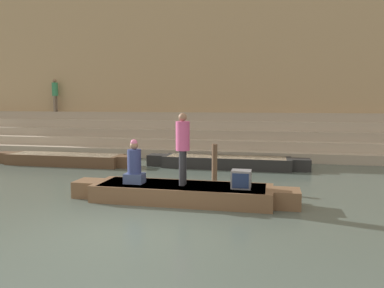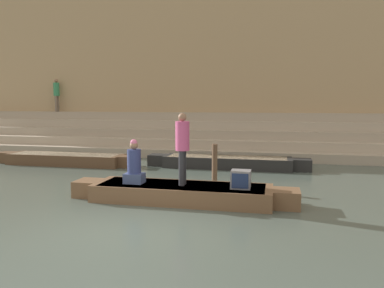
{
  "view_description": "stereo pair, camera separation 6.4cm",
  "coord_description": "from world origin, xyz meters",
  "px_view_note": "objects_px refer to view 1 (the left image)",
  "views": [
    {
      "loc": [
        2.84,
        -6.48,
        2.49
      ],
      "look_at": [
        0.65,
        3.69,
        1.33
      ],
      "focal_mm": 35.0,
      "sensor_mm": 36.0,
      "label": 1
    },
    {
      "loc": [
        2.9,
        -6.47,
        2.49
      ],
      "look_at": [
        0.65,
        3.69,
        1.33
      ],
      "focal_mm": 35.0,
      "sensor_mm": 36.0,
      "label": 2
    }
  ],
  "objects_px": {
    "person_rowing": "(134,166)",
    "moored_boat_shore": "(65,159)",
    "tv_set": "(241,179)",
    "mooring_post": "(215,166)",
    "moored_boat_distant": "(226,162)",
    "rowboat_main": "(182,192)",
    "person_standing": "(183,144)",
    "person_on_steps": "(55,93)"
  },
  "relations": [
    {
      "from": "person_rowing",
      "to": "moored_boat_shore",
      "type": "height_order",
      "value": "person_rowing"
    },
    {
      "from": "tv_set",
      "to": "mooring_post",
      "type": "bearing_deg",
      "value": 124.35
    },
    {
      "from": "person_rowing",
      "to": "tv_set",
      "type": "distance_m",
      "value": 2.73
    },
    {
      "from": "moored_boat_distant",
      "to": "person_rowing",
      "type": "bearing_deg",
      "value": -113.35
    },
    {
      "from": "tv_set",
      "to": "moored_boat_shore",
      "type": "height_order",
      "value": "tv_set"
    },
    {
      "from": "rowboat_main",
      "to": "tv_set",
      "type": "relative_size",
      "value": 12.24
    },
    {
      "from": "person_rowing",
      "to": "mooring_post",
      "type": "height_order",
      "value": "person_rowing"
    },
    {
      "from": "person_standing",
      "to": "person_on_steps",
      "type": "distance_m",
      "value": 13.62
    },
    {
      "from": "tv_set",
      "to": "moored_boat_distant",
      "type": "height_order",
      "value": "tv_set"
    },
    {
      "from": "person_rowing",
      "to": "tv_set",
      "type": "relative_size",
      "value": 2.41
    },
    {
      "from": "person_standing",
      "to": "mooring_post",
      "type": "bearing_deg",
      "value": 87.22
    },
    {
      "from": "mooring_post",
      "to": "rowboat_main",
      "type": "bearing_deg",
      "value": -107.89
    },
    {
      "from": "person_on_steps",
      "to": "person_rowing",
      "type": "bearing_deg",
      "value": 18.88
    },
    {
      "from": "mooring_post",
      "to": "person_on_steps",
      "type": "relative_size",
      "value": 0.72
    },
    {
      "from": "person_standing",
      "to": "person_on_steps",
      "type": "height_order",
      "value": "person_on_steps"
    },
    {
      "from": "person_rowing",
      "to": "mooring_post",
      "type": "relative_size",
      "value": 0.88
    },
    {
      "from": "mooring_post",
      "to": "tv_set",
      "type": "bearing_deg",
      "value": -62.66
    },
    {
      "from": "person_standing",
      "to": "tv_set",
      "type": "distance_m",
      "value": 1.68
    },
    {
      "from": "person_rowing",
      "to": "moored_boat_shore",
      "type": "distance_m",
      "value": 6.51
    },
    {
      "from": "rowboat_main",
      "to": "person_on_steps",
      "type": "height_order",
      "value": "person_on_steps"
    },
    {
      "from": "moored_boat_distant",
      "to": "person_on_steps",
      "type": "relative_size",
      "value": 3.46
    },
    {
      "from": "rowboat_main",
      "to": "person_rowing",
      "type": "relative_size",
      "value": 5.09
    },
    {
      "from": "person_rowing",
      "to": "moored_boat_distant",
      "type": "distance_m",
      "value": 5.46
    },
    {
      "from": "moored_boat_distant",
      "to": "person_standing",
      "type": "bearing_deg",
      "value": -100.16
    },
    {
      "from": "person_on_steps",
      "to": "person_standing",
      "type": "bearing_deg",
      "value": 23.16
    },
    {
      "from": "mooring_post",
      "to": "person_on_steps",
      "type": "height_order",
      "value": "person_on_steps"
    },
    {
      "from": "moored_boat_shore",
      "to": "mooring_post",
      "type": "bearing_deg",
      "value": -17.22
    },
    {
      "from": "person_standing",
      "to": "tv_set",
      "type": "bearing_deg",
      "value": 12.03
    },
    {
      "from": "moored_boat_shore",
      "to": "moored_boat_distant",
      "type": "distance_m",
      "value": 6.44
    },
    {
      "from": "tv_set",
      "to": "moored_boat_distant",
      "type": "distance_m",
      "value": 5.23
    },
    {
      "from": "person_rowing",
      "to": "mooring_post",
      "type": "bearing_deg",
      "value": 34.53
    },
    {
      "from": "rowboat_main",
      "to": "mooring_post",
      "type": "bearing_deg",
      "value": 69.72
    },
    {
      "from": "person_rowing",
      "to": "tv_set",
      "type": "xyz_separation_m",
      "value": [
        2.72,
        0.02,
        -0.24
      ]
    },
    {
      "from": "person_rowing",
      "to": "person_on_steps",
      "type": "xyz_separation_m",
      "value": [
        -8.26,
        9.71,
        2.13
      ]
    },
    {
      "from": "moored_boat_shore",
      "to": "mooring_post",
      "type": "height_order",
      "value": "mooring_post"
    },
    {
      "from": "rowboat_main",
      "to": "mooring_post",
      "type": "relative_size",
      "value": 4.5
    },
    {
      "from": "person_standing",
      "to": "moored_boat_shore",
      "type": "height_order",
      "value": "person_standing"
    },
    {
      "from": "moored_boat_distant",
      "to": "mooring_post",
      "type": "distance_m",
      "value": 3.36
    },
    {
      "from": "rowboat_main",
      "to": "person_standing",
      "type": "relative_size",
      "value": 3.2
    },
    {
      "from": "person_standing",
      "to": "moored_boat_shore",
      "type": "xyz_separation_m",
      "value": [
        -5.92,
        4.4,
        -1.24
      ]
    },
    {
      "from": "person_on_steps",
      "to": "rowboat_main",
      "type": "bearing_deg",
      "value": 23.06
    },
    {
      "from": "person_rowing",
      "to": "person_on_steps",
      "type": "distance_m",
      "value": 12.92
    }
  ]
}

